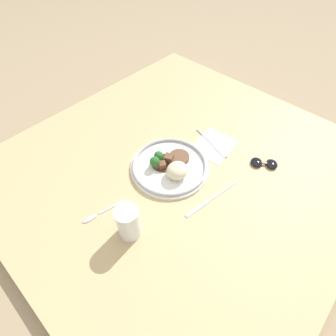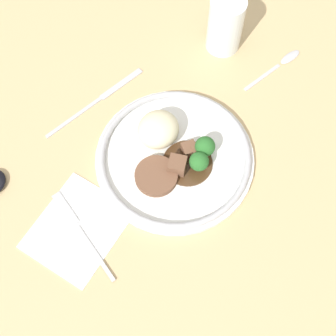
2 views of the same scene
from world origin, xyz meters
name	(u,v)px [view 1 (image 1 of 2)]	position (x,y,z in m)	size (l,w,h in m)	color
ground_plane	(180,170)	(0.00, 0.00, 0.00)	(8.00, 8.00, 0.00)	#998466
dining_table	(181,167)	(0.00, 0.00, 0.02)	(1.23, 1.18, 0.04)	tan
napkin	(214,145)	(-0.16, 0.03, 0.04)	(0.17, 0.15, 0.00)	white
plate	(170,166)	(0.04, -0.01, 0.05)	(0.28, 0.28, 0.06)	white
juice_glass	(129,224)	(0.31, 0.07, 0.09)	(0.07, 0.07, 0.12)	orange
fork	(214,145)	(-0.16, 0.03, 0.04)	(0.06, 0.18, 0.00)	#B7B7BC
knife	(211,199)	(0.05, 0.18, 0.04)	(0.23, 0.05, 0.00)	#B7B7BC
spoon	(95,216)	(0.35, -0.05, 0.04)	(0.15, 0.04, 0.01)	#B7B7BC
sunglasses	(264,163)	(-0.20, 0.23, 0.04)	(0.09, 0.11, 0.01)	black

